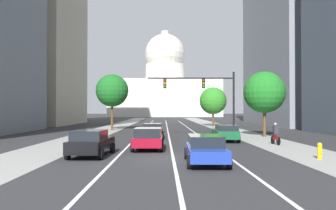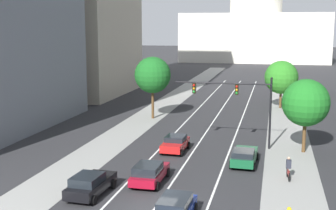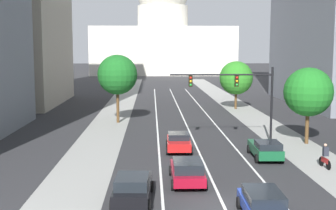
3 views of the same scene
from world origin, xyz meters
name	(u,v)px [view 1 (image 1 of 3)]	position (x,y,z in m)	size (l,w,h in m)	color
ground_plane	(167,126)	(0.00, 40.00, 0.00)	(400.00, 400.00, 0.00)	#2B2B2D
sidewalk_left	(113,127)	(-8.45, 35.00, 0.01)	(4.17, 130.00, 0.01)	gray
sidewalk_right	(221,127)	(8.45, 35.00, 0.01)	(4.17, 130.00, 0.01)	gray
lane_stripe_left	(143,131)	(-3.18, 25.00, 0.01)	(0.16, 90.00, 0.01)	white
lane_stripe_center	(168,131)	(0.00, 25.00, 0.01)	(0.16, 90.00, 0.01)	white
lane_stripe_right	(193,131)	(3.18, 25.00, 0.01)	(0.16, 90.00, 0.01)	white
office_tower_far_left	(31,3)	(-25.65, 46.06, 22.99)	(16.95, 22.53, 45.91)	#B7AD99
capitol_building	(165,88)	(0.00, 128.50, 12.23)	(45.61, 27.12, 36.83)	beige
car_green	(225,133)	(4.76, 10.60, 0.76)	(2.16, 4.66, 1.44)	#14512D
car_crimson	(148,138)	(-1.59, 4.59, 0.78)	(2.11, 4.62, 1.50)	maroon
car_red	(152,131)	(-1.59, 13.39, 0.75)	(2.14, 4.13, 1.44)	red
car_blue	(206,148)	(1.59, -1.52, 0.76)	(2.13, 4.73, 1.42)	#1E389E
car_black	(91,143)	(-4.78, 1.31, 0.80)	(2.24, 4.76, 1.54)	black
traffic_signal_mast	(206,90)	(3.80, 16.24, 4.73)	(8.94, 0.39, 6.64)	black
fire_hydrant	(320,151)	(8.06, -0.07, 0.46)	(0.26, 0.35, 0.91)	yellow
cyclist	(276,134)	(8.19, 7.74, 0.85)	(0.39, 1.70, 1.72)	black
street_tree_mid_right	(213,101)	(7.79, 38.77, 4.26)	(4.56, 4.56, 6.55)	#51381E
street_tree_far_right	(264,92)	(9.70, 15.80, 4.50)	(4.21, 4.21, 6.62)	#51381E
street_tree_near_left	(112,91)	(-7.53, 27.71, 5.35)	(4.42, 4.42, 7.57)	#51381E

